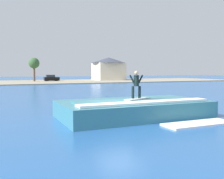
# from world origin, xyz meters

# --- Properties ---
(ground_plane) EXTENTS (260.00, 260.00, 0.00)m
(ground_plane) POSITION_xyz_m (0.00, 0.00, 0.00)
(ground_plane) COLOR #265897
(wave_crest) EXTENTS (9.00, 4.80, 1.13)m
(wave_crest) POSITION_xyz_m (1.39, 0.97, 0.53)
(wave_crest) COLOR teal
(wave_crest) RESTS_ON ground_plane
(surfboard) EXTENTS (2.05, 1.21, 0.06)m
(surfboard) POSITION_xyz_m (1.44, 0.62, 1.16)
(surfboard) COLOR white
(surfboard) RESTS_ON wave_crest
(surfer) EXTENTS (0.94, 0.32, 1.66)m
(surfer) POSITION_xyz_m (1.38, 0.67, 2.12)
(surfer) COLOR black
(surfer) RESTS_ON surfboard
(shoreline_bank) EXTENTS (120.00, 24.64, 0.19)m
(shoreline_bank) POSITION_xyz_m (0.00, 54.55, 0.10)
(shoreline_bank) COLOR gray
(shoreline_bank) RESTS_ON ground_plane
(car_far_shore) EXTENTS (3.99, 2.15, 1.86)m
(car_far_shore) POSITION_xyz_m (7.17, 57.45, 0.95)
(car_far_shore) COLOR black
(car_far_shore) RESTS_ON ground_plane
(house_gabled_white) EXTENTS (10.29, 10.29, 6.95)m
(house_gabled_white) POSITION_xyz_m (24.53, 58.51, 3.86)
(house_gabled_white) COLOR beige
(house_gabled_white) RESTS_ON ground_plane
(tree_tall_bare) EXTENTS (2.80, 2.80, 6.33)m
(tree_tall_bare) POSITION_xyz_m (2.67, 56.94, 4.81)
(tree_tall_bare) COLOR brown
(tree_tall_bare) RESTS_ON ground_plane
(whitewater_patch) EXTENTS (4.01, 1.35, 0.10)m
(whitewater_patch) POSITION_xyz_m (3.42, -2.44, 0.05)
(whitewater_patch) COLOR white
(whitewater_patch) RESTS_ON ground_plane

